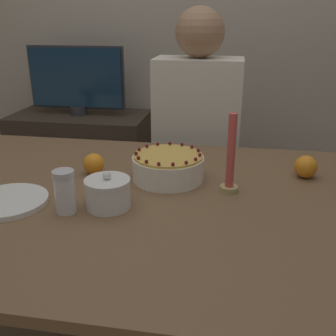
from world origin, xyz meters
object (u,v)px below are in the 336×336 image
at_px(candle, 230,161).
at_px(tv_monitor, 76,79).
at_px(sugar_shaker, 65,191).
at_px(person_man_blue_shirt, 196,163).
at_px(cake, 168,167).
at_px(sugar_bowl, 108,193).

xyz_separation_m(candle, tv_monitor, (-0.93, 1.06, 0.07)).
distance_m(sugar_shaker, tv_monitor, 1.37).
xyz_separation_m(candle, person_man_blue_shirt, (-0.17, 0.66, -0.26)).
height_order(cake, person_man_blue_shirt, person_man_blue_shirt).
relative_size(cake, person_man_blue_shirt, 0.19).
height_order(sugar_shaker, tv_monitor, tv_monitor).
distance_m(cake, tv_monitor, 1.24).
distance_m(candle, person_man_blue_shirt, 0.73).
bearing_deg(person_man_blue_shirt, sugar_shaker, 71.98).
bearing_deg(sugar_bowl, tv_monitor, 115.26).
relative_size(sugar_shaker, candle, 0.50).
xyz_separation_m(cake, candle, (0.21, -0.07, 0.06)).
distance_m(sugar_shaker, person_man_blue_shirt, 0.95).
distance_m(cake, person_man_blue_shirt, 0.63).
relative_size(sugar_bowl, candle, 0.52).
bearing_deg(person_man_blue_shirt, cake, 86.03).
bearing_deg(candle, person_man_blue_shirt, 104.23).
bearing_deg(sugar_bowl, person_man_blue_shirt, 77.93).
xyz_separation_m(sugar_shaker, tv_monitor, (-0.47, 1.28, 0.11)).
relative_size(sugar_shaker, person_man_blue_shirt, 0.10).
bearing_deg(tv_monitor, sugar_bowl, -64.74).
xyz_separation_m(person_man_blue_shirt, tv_monitor, (-0.76, 0.41, 0.33)).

